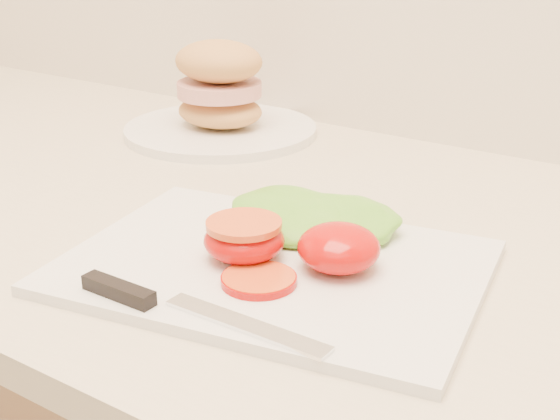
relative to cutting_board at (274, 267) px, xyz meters
The scene contains 8 objects.
cutting_board is the anchor object (origin of this frame).
tomato_half_dome 0.06m from the cutting_board, 21.18° to the left, with size 0.07×0.07×0.04m, color #CE0100.
tomato_half_cut 0.04m from the cutting_board, 160.42° to the right, with size 0.07×0.07×0.04m.
tomato_slice_0 0.04m from the cutting_board, 71.87° to the right, with size 0.06×0.06×0.01m, color #E65320.
lettuce_leaf_0 0.08m from the cutting_board, 111.43° to the left, with size 0.14×0.09×0.03m, color #77C534.
lettuce_leaf_1 0.09m from the cutting_board, 79.56° to the left, with size 0.12×0.09×0.03m, color #77C534.
knife 0.12m from the cutting_board, 100.78° to the right, with size 0.21×0.04×0.01m.
sandwich_plate 0.43m from the cutting_board, 134.36° to the left, with size 0.26×0.26×0.13m.
Camera 1 is at (-0.18, 1.07, 1.23)m, focal length 50.00 mm.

